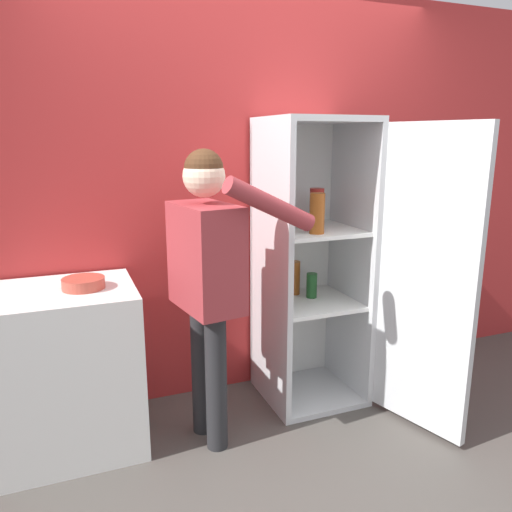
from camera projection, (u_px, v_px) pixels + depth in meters
The scene contains 6 objects.
ground_plane at pixel (314, 461), 2.61m from camera, with size 12.00×12.00×0.00m, color #4C4742.
wall_back at pixel (247, 197), 3.20m from camera, with size 7.00×0.06×2.55m.
refrigerator at pixel (332, 265), 3.05m from camera, with size 0.80×1.16×1.77m.
person at pixel (208, 266), 2.59m from camera, with size 0.69×0.59×1.60m.
counter at pixel (70, 369), 2.66m from camera, with size 0.72×0.62×0.89m.
bowl at pixel (83, 283), 2.57m from camera, with size 0.21×0.21×0.06m.
Camera 1 is at (-1.13, -2.02, 1.65)m, focal length 35.00 mm.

